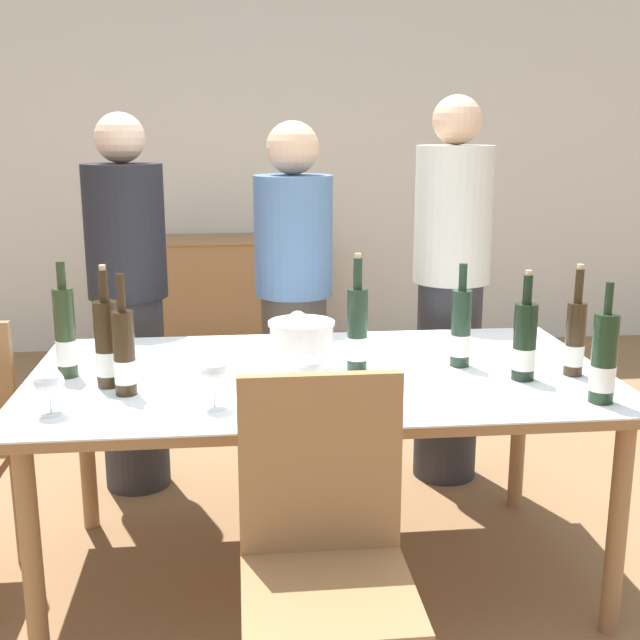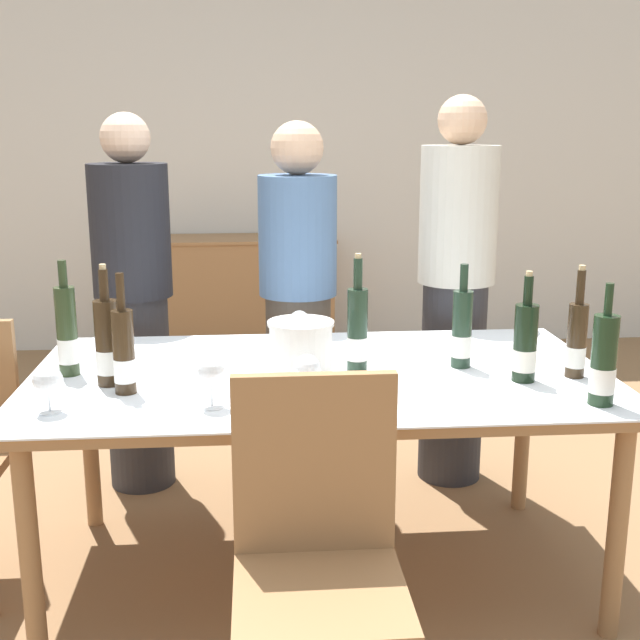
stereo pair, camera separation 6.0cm
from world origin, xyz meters
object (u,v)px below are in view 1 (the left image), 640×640
object	(u,v)px
ice_bucket	(302,350)
wine_bottle_7	(524,343)
wine_bottle_3	(65,335)
person_guest_left	(294,309)
wine_glass_2	(309,369)
wine_bottle_5	(604,361)
wine_glass_0	(214,373)
wine_bottle_2	(575,339)
person_host	(129,307)
person_guest_right	(450,293)
dining_table	(320,390)
wine_bottle_4	(357,331)
chair_near_front	(325,542)
wine_glass_3	(49,384)
wine_bottle_0	(125,354)
wine_bottle_6	(107,346)
wine_bottle_1	(461,330)
sideboard_cabinet	(230,297)
wine_glass_1	(298,322)

from	to	relation	value
ice_bucket	wine_bottle_7	world-z (taller)	wine_bottle_7
wine_bottle_3	person_guest_left	bearing A→B (deg)	42.85
wine_glass_2	person_guest_left	size ratio (longest dim) A/B	0.09
wine_bottle_5	wine_bottle_7	world-z (taller)	wine_bottle_5
wine_glass_0	wine_glass_2	distance (m)	0.29
wine_bottle_2	wine_glass_2	xyz separation A→B (m)	(-0.89, -0.15, -0.03)
person_host	wine_glass_2	bearing A→B (deg)	-58.61
ice_bucket	person_guest_right	distance (m)	1.13
dining_table	ice_bucket	distance (m)	0.20
wine_bottle_4	wine_bottle_2	bearing A→B (deg)	-9.91
wine_bottle_3	person_host	world-z (taller)	person_host
dining_table	person_guest_left	distance (m)	0.79
ice_bucket	wine_glass_2	world-z (taller)	ice_bucket
chair_near_front	wine_glass_3	bearing A→B (deg)	149.93
wine_bottle_0	wine_glass_0	xyz separation A→B (m)	(0.27, -0.16, -0.02)
wine_bottle_3	wine_bottle_5	bearing A→B (deg)	-14.71
wine_bottle_5	wine_bottle_6	xyz separation A→B (m)	(-1.48, 0.31, 0.01)
dining_table	wine_glass_2	xyz separation A→B (m)	(-0.06, -0.27, 0.16)
wine_bottle_1	wine_bottle_2	bearing A→B (deg)	-22.51
wine_bottle_1	wine_glass_2	bearing A→B (deg)	-151.53
chair_near_front	sideboard_cabinet	bearing A→B (deg)	93.96
wine_glass_0	chair_near_front	bearing A→B (deg)	-57.48
wine_bottle_2	wine_glass_3	distance (m)	1.65
wine_glass_1	wine_glass_2	xyz separation A→B (m)	(-0.01, -0.55, -0.01)
dining_table	wine_bottle_1	xyz separation A→B (m)	(0.49, 0.03, 0.19)
person_host	wine_bottle_5	bearing A→B (deg)	-38.26
wine_bottle_1	wine_bottle_2	xyz separation A→B (m)	(0.34, -0.14, -0.00)
dining_table	wine_glass_3	bearing A→B (deg)	-157.79
sideboard_cabinet	ice_bucket	distance (m)	3.01
wine_bottle_7	wine_glass_3	size ratio (longest dim) A/B	2.58
dining_table	ice_bucket	bearing A→B (deg)	-126.50
wine_bottle_4	wine_glass_2	size ratio (longest dim) A/B	2.88
sideboard_cabinet	chair_near_front	xyz separation A→B (m)	(0.25, -3.63, 0.12)
wine_bottle_5	wine_bottle_6	size ratio (longest dim) A/B	0.94
wine_bottle_5	wine_bottle_2	bearing A→B (deg)	83.93
wine_glass_1	person_host	distance (m)	0.86
wine_bottle_3	wine_bottle_6	distance (m)	0.19
wine_bottle_2	wine_glass_3	xyz separation A→B (m)	(-1.64, -0.21, -0.03)
wine_glass_2	person_guest_right	bearing A→B (deg)	55.68
wine_glass_2	person_guest_right	size ratio (longest dim) A/B	0.08
sideboard_cabinet	wine_bottle_5	world-z (taller)	wine_bottle_5
sideboard_cabinet	wine_bottle_0	distance (m)	3.08
wine_bottle_3	person_guest_right	xyz separation A→B (m)	(1.48, 0.73, -0.04)
wine_glass_1	wine_bottle_0	bearing A→B (deg)	-141.83
wine_bottle_1	chair_near_front	distance (m)	1.02
ice_bucket	wine_glass_2	distance (m)	0.18
wine_glass_0	chair_near_front	world-z (taller)	chair_near_front
wine_bottle_4	wine_glass_1	bearing A→B (deg)	123.38
sideboard_cabinet	wine_glass_3	world-z (taller)	wine_glass_3
wine_bottle_6	chair_near_front	distance (m)	0.97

